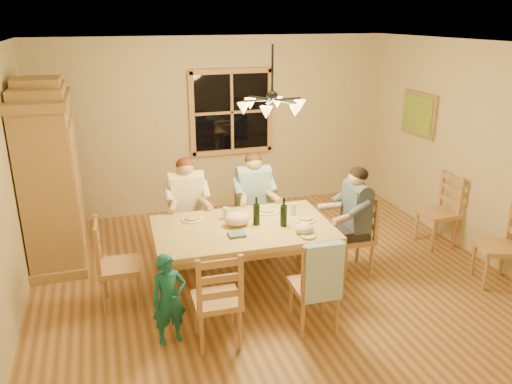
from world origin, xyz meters
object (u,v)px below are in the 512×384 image
object	(u,v)px
adult_plaid_man	(254,190)
armoire	(51,180)
chair_end_left	(120,279)
chandelier	(272,105)
chair_near_left	(217,314)
chair_near_right	(314,299)
adult_slate_man	(355,208)
chair_far_left	(188,235)
chair_far_right	(254,228)
chair_spare_front	(495,259)
chair_end_right	(352,249)
dining_table	(243,234)
wine_bottle_b	(284,212)
child	(169,299)
chair_spare_back	(436,224)
adult_woman	(187,196)
wine_bottle_a	(256,211)

from	to	relation	value
adult_plaid_man	armoire	bearing A→B (deg)	-9.84
adult_plaid_man	chair_end_left	bearing A→B (deg)	27.98
chandelier	chair_near_left	distance (m)	2.24
chair_near_right	adult_slate_man	world-z (taller)	adult_slate_man
chair_near_left	chair_end_left	bearing A→B (deg)	133.26
adult_plaid_man	adult_slate_man	bearing A→B (deg)	136.64
chandelier	chair_far_left	distance (m)	2.13
armoire	chair_far_right	distance (m)	2.62
chandelier	chair_spare_front	distance (m)	3.16
chair_near_right	adult_plaid_man	distance (m)	1.94
chair_far_left	chair_end_right	world-z (taller)	same
chair_far_right	dining_table	bearing A→B (deg)	67.62
wine_bottle_b	chair_far_right	bearing A→B (deg)	91.41
chair_far_right	chair_end_left	distance (m)	1.98
dining_table	chair_end_left	world-z (taller)	chair_end_left
armoire	chair_near_right	world-z (taller)	armoire
chandelier	chair_near_right	world-z (taller)	chandelier
chandelier	chair_far_left	size ratio (longest dim) A/B	0.78
chandelier	adult_slate_man	size ratio (longest dim) A/B	0.88
chair_near_right	wine_bottle_b	bearing A→B (deg)	93.46
chair_far_left	chair_near_left	xyz separation A→B (m)	(-0.06, -1.86, 0.00)
wine_bottle_b	child	size ratio (longest dim) A/B	0.36
wine_bottle_b	chair_spare_back	world-z (taller)	wine_bottle_b
chair_end_left	dining_table	bearing A→B (deg)	90.00
dining_table	child	size ratio (longest dim) A/B	2.20
chair_end_right	wine_bottle_b	world-z (taller)	wine_bottle_b
chair_near_left	wine_bottle_b	xyz separation A→B (m)	(0.96, 0.80, 0.62)
adult_woman	wine_bottle_b	world-z (taller)	adult_woman
chair_end_right	wine_bottle_a	size ratio (longest dim) A/B	3.00
chair_far_left	adult_plaid_man	world-z (taller)	adult_plaid_man
chair_far_right	adult_slate_man	world-z (taller)	adult_slate_man
dining_table	chair_near_left	distance (m)	1.11
chair_end_left	chair_end_right	size ratio (longest dim) A/B	1.00
chair_far_right	adult_plaid_man	bearing A→B (deg)	88.31
wine_bottle_a	chair_near_left	bearing A→B (deg)	-126.75
armoire	chair_end_left	world-z (taller)	armoire
chair_near_right	chair_end_right	distance (m)	1.28
chair_end_right	adult_plaid_man	xyz separation A→B (m)	(-0.95, 0.96, 0.54)
chair_far_left	chair_spare_front	xyz separation A→B (m)	(3.28, -1.74, 0.00)
dining_table	chair_end_left	bearing A→B (deg)	178.11
chair_near_right	adult_woman	distance (m)	2.17
chair_far_left	chair_end_left	xyz separation A→B (m)	(-0.91, -0.90, 0.00)
chair_far_left	wine_bottle_b	world-z (taller)	wine_bottle_b
child	adult_plaid_man	bearing A→B (deg)	42.22
dining_table	chair_spare_back	xyz separation A→B (m)	(2.82, 0.31, -0.36)
wine_bottle_a	wine_bottle_b	bearing A→B (deg)	-22.78
chair_near_right	wine_bottle_b	distance (m)	1.04
adult_woman	wine_bottle_a	world-z (taller)	adult_woman
armoire	wine_bottle_a	size ratio (longest dim) A/B	6.97
wine_bottle_b	chair_spare_front	xyz separation A→B (m)	(2.38, -0.68, -0.62)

